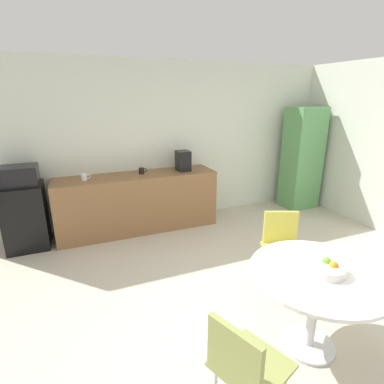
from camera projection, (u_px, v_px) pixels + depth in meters
The scene contains 13 objects.
ground_plane at pixel (264, 332), 2.73m from camera, with size 6.00×6.00×0.00m, color beige.
wall_back at pixel (164, 143), 4.98m from camera, with size 6.00×0.10×2.60m, color silver.
counter_block at pixel (138, 202), 4.73m from camera, with size 2.46×0.60×0.90m, color brown.
mini_fridge at pixel (26, 217), 4.16m from camera, with size 0.54×0.54×0.91m, color black.
microwave at pixel (18, 176), 3.98m from camera, with size 0.48×0.38×0.26m, color black.
locker_cabinet at pixel (302, 159), 5.61m from camera, with size 0.60×0.50×1.87m, color #599959.
round_table at pixel (317, 287), 2.41m from camera, with size 1.08×1.08×0.73m.
chair_yellow at pixel (282, 240), 3.34m from camera, with size 0.55×0.55×0.83m.
chair_olive at pixel (243, 363), 1.80m from camera, with size 0.54×0.54×0.83m.
fruit_bowl at pixel (327, 268), 2.34m from camera, with size 0.28×0.28×0.11m.
mug_white at pixel (142, 171), 4.65m from camera, with size 0.13×0.08×0.09m.
mug_green at pixel (84, 177), 4.28m from camera, with size 0.13×0.08×0.09m.
coffee_maker at pixel (183, 161), 4.82m from camera, with size 0.20×0.24×0.32m, color black.
Camera 1 is at (-1.45, -1.80, 2.06)m, focal length 28.03 mm.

